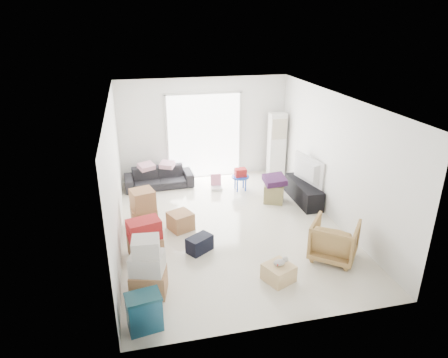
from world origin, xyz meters
TOP-DOWN VIEW (x-y plane):
  - room_shell at (0.00, 0.00)m, footprint 4.98×6.48m
  - sliding_door at (0.00, 2.98)m, footprint 2.10×0.04m
  - ac_tower at (1.95, 2.65)m, footprint 0.45×0.30m
  - tv_console at (2.00, 0.84)m, footprint 0.43×1.42m
  - television at (2.00, 0.84)m, footprint 0.85×1.21m
  - sofa at (-1.30, 2.50)m, footprint 1.76×0.60m
  - pillow_left at (-1.60, 2.48)m, footprint 0.42×0.38m
  - pillow_right at (-1.07, 2.49)m, footprint 0.44×0.41m
  - armchair at (1.55, -1.56)m, footprint 1.07×1.06m
  - storage_bins at (-1.90, -2.61)m, footprint 0.54×0.42m
  - box_stack_a at (-1.80, -1.84)m, footprint 0.63×0.56m
  - box_stack_b at (-1.80, -0.73)m, footprint 0.67×0.67m
  - box_stack_c at (-1.77, 0.53)m, footprint 0.57×0.55m
  - loose_box at (-1.04, 0.14)m, footprint 0.59×0.59m
  - duffel_bag at (-0.80, -0.79)m, footprint 0.56×0.50m
  - ottoman at (1.31, 0.97)m, footprint 0.59×0.59m
  - blanket at (1.31, 0.97)m, footprint 0.51×0.51m
  - kids_table at (0.70, 1.82)m, footprint 0.44×0.44m
  - toy_walker at (0.12, 2.02)m, footprint 0.32×0.29m
  - wood_crate at (0.34, -1.98)m, footprint 0.58×0.58m
  - plush_bunny at (0.37, -1.97)m, footprint 0.27×0.15m

SIDE VIEW (x-z plane):
  - toy_walker at x=0.12m, z-range -0.09..0.30m
  - wood_crate at x=0.34m, z-range 0.00..0.29m
  - duffel_bag at x=-0.80m, z-range 0.00..0.31m
  - loose_box at x=-1.04m, z-range 0.00..0.37m
  - ottoman at x=1.31m, z-range 0.00..0.45m
  - tv_console at x=2.00m, z-range 0.00..0.47m
  - storage_bins at x=-1.90m, z-range 0.00..0.56m
  - sofa at x=-1.30m, z-range 0.00..0.68m
  - box_stack_b at x=-1.80m, z-range -0.03..0.72m
  - plush_bunny at x=0.37m, z-range 0.29..0.42m
  - box_stack_c at x=-1.77m, z-range -0.01..0.78m
  - armchair at x=1.55m, z-range 0.00..0.81m
  - kids_table at x=0.70m, z-range 0.12..0.70m
  - box_stack_a at x=-1.80m, z-range -0.05..0.96m
  - blanket at x=1.31m, z-range 0.45..0.59m
  - television at x=2.00m, z-range 0.47..0.62m
  - pillow_left at x=-1.60m, z-range 0.68..0.79m
  - pillow_right at x=-1.07m, z-range 0.68..0.80m
  - ac_tower at x=1.95m, z-range 0.00..1.75m
  - sliding_door at x=0.00m, z-range 0.08..2.41m
  - room_shell at x=0.00m, z-range -0.24..2.94m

